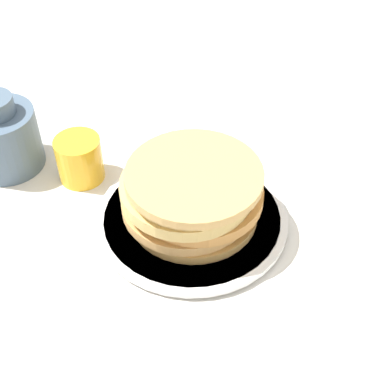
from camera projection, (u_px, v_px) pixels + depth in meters
name	position (u px, v px, depth m)	size (l,w,h in m)	color
ground_plane	(178.00, 226.00, 0.70)	(4.00, 4.00, 0.00)	silver
plate	(192.00, 218.00, 0.70)	(0.25, 0.25, 0.01)	white
pancake_stack	(192.00, 191.00, 0.67)	(0.18, 0.18, 0.08)	#B68745
juice_glass	(80.00, 159.00, 0.74)	(0.06, 0.06, 0.06)	yellow
cream_jug	(2.00, 137.00, 0.75)	(0.10, 0.10, 0.11)	#4C6075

